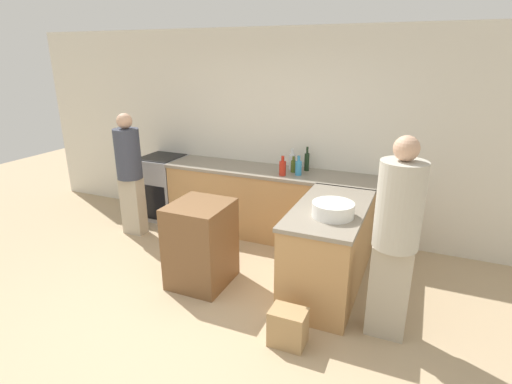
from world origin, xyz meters
TOP-DOWN VIEW (x-y plane):
  - ground_plane at (0.00, 0.00)m, footprint 14.00×14.00m
  - wall_back at (0.00, 2.43)m, footprint 8.00×0.06m
  - counter_back at (0.00, 2.08)m, footprint 2.82×0.66m
  - counter_peninsula at (1.06, 1.07)m, footprint 0.69×1.42m
  - range_oven at (-1.70, 2.08)m, footprint 0.58×0.63m
  - island_table at (-0.21, 0.67)m, footprint 0.59×0.65m
  - mixing_bowl at (1.13, 0.83)m, footprint 0.39×0.39m
  - wine_bottle_dark at (0.46, 2.24)m, footprint 0.06×0.06m
  - vinegar_bottle_clear at (0.27, 2.22)m, footprint 0.09×0.09m
  - dish_soap_bottle at (0.43, 2.01)m, footprint 0.08×0.08m
  - hot_sauce_bottle at (0.25, 1.92)m, footprint 0.09×0.09m
  - olive_oil_bottle at (0.33, 2.11)m, footprint 0.07×0.07m
  - person_by_range at (-1.73, 1.41)m, footprint 0.33×0.33m
  - person_at_peninsula at (1.72, 0.57)m, footprint 0.37×0.37m
  - paper_bag at (0.97, 0.09)m, footprint 0.31×0.22m

SIDE VIEW (x-z plane):
  - ground_plane at x=0.00m, z-range 0.00..0.00m
  - paper_bag at x=0.97m, z-range 0.00..0.33m
  - island_table at x=-0.21m, z-range 0.00..0.91m
  - counter_back at x=0.00m, z-range 0.00..0.93m
  - counter_peninsula at x=1.06m, z-range 0.00..0.93m
  - range_oven at x=-1.70m, z-range 0.00..0.94m
  - person_by_range at x=-1.73m, z-range 0.07..1.73m
  - person_at_peninsula at x=1.72m, z-range 0.07..1.85m
  - mixing_bowl at x=1.13m, z-range 0.93..1.06m
  - olive_oil_bottle at x=0.33m, z-range 0.91..1.11m
  - dish_soap_bottle at x=0.43m, z-range 0.90..1.15m
  - hot_sauce_bottle at x=0.25m, z-range 0.90..1.15m
  - vinegar_bottle_clear at x=0.27m, z-range 0.90..1.18m
  - wine_bottle_dark at x=0.46m, z-range 0.90..1.21m
  - wall_back at x=0.00m, z-range 0.00..2.70m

